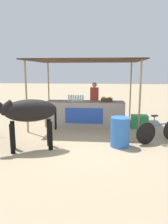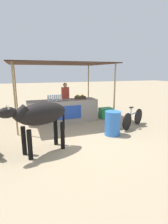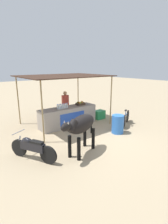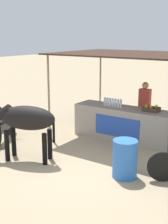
% 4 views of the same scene
% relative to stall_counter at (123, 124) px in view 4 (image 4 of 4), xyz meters
% --- Properties ---
extents(ground_plane, '(60.00, 60.00, 0.00)m').
position_rel_stall_counter_xyz_m(ground_plane, '(0.00, -2.20, -0.48)').
color(ground_plane, tan).
extents(stall_counter, '(3.00, 0.82, 0.96)m').
position_rel_stall_counter_xyz_m(stall_counter, '(0.00, 0.00, 0.00)').
color(stall_counter, '#9E9389').
rests_on(stall_counter, ground).
extents(stall_awning, '(4.20, 3.20, 2.52)m').
position_rel_stall_counter_xyz_m(stall_awning, '(0.00, 0.30, 1.94)').
color(stall_awning, '#382319').
rests_on(stall_awning, ground).
extents(water_bottle_row, '(0.61, 0.07, 0.25)m').
position_rel_stall_counter_xyz_m(water_bottle_row, '(-0.35, -0.05, 0.59)').
color(water_bottle_row, silver).
rests_on(water_bottle_row, stall_counter).
extents(fruit_crate, '(0.44, 0.32, 0.18)m').
position_rel_stall_counter_xyz_m(fruit_crate, '(0.82, 0.05, 0.55)').
color(fruit_crate, '#3F3326').
rests_on(fruit_crate, stall_counter).
extents(vendor_behind_counter, '(0.34, 0.22, 1.65)m').
position_rel_stall_counter_xyz_m(vendor_behind_counter, '(0.31, 0.75, 0.37)').
color(vendor_behind_counter, '#383842').
rests_on(vendor_behind_counter, ground).
extents(water_barrel, '(0.54, 0.54, 0.84)m').
position_rel_stall_counter_xyz_m(water_barrel, '(1.21, -2.25, -0.06)').
color(water_barrel, blue).
rests_on(water_barrel, ground).
extents(cow, '(1.83, 1.00, 1.44)m').
position_rel_stall_counter_xyz_m(cow, '(-1.26, -2.76, 0.55)').
color(cow, black).
rests_on(cow, ground).
extents(motorcycle_parked, '(0.96, 1.63, 0.90)m').
position_rel_stall_counter_xyz_m(motorcycle_parked, '(-2.76, -2.14, -0.05)').
color(motorcycle_parked, black).
rests_on(motorcycle_parked, ground).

